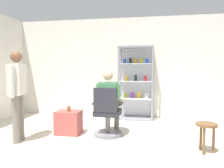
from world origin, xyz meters
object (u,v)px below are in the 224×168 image
Objects in this scene: tea_glass at (69,109)px; standing_customer at (17,90)px; display_cabinet_main at (136,82)px; storage_crate at (69,122)px; office_chair at (107,116)px; seated_shopkeeper at (109,99)px; wooden_stool at (206,129)px.

standing_customer reaches higher than tea_glass.
display_cabinet_main reaches higher than storage_crate.
office_chair is 0.36m from seated_shopkeeper.
display_cabinet_main is 2.08m from tea_glass.
seated_shopkeeper reaches higher than tea_glass.
wooden_stool is (1.68, -0.53, -0.02)m from office_chair.
standing_customer reaches higher than wooden_stool.
wooden_stool is at bearing 0.44° from standing_customer.
wooden_stool is at bearing -11.35° from tea_glass.
seated_shopkeeper is 2.75× the size of wooden_stool.
tea_glass is 0.23× the size of wooden_stool.
office_chair is 1.76m from wooden_stool.
standing_customer is at bearing -133.13° from display_cabinet_main.
seated_shopkeeper is at bearing 10.25° from storage_crate.
tea_glass is (-0.78, -0.20, -0.19)m from seated_shopkeeper.
storage_crate is 1.16m from standing_customer.
wooden_stool is at bearing -60.02° from display_cabinet_main.
office_chair reaches higher than wooden_stool.
storage_crate is (-0.80, 0.02, -0.16)m from office_chair.
display_cabinet_main is 1.98× the size of office_chair.
standing_customer is (-0.76, -0.52, 0.41)m from tea_glass.
display_cabinet_main is at bearing 46.87° from standing_customer.
office_chair is 2.04× the size of wooden_stool.
office_chair is 1.72m from standing_customer.
display_cabinet_main is 17.38× the size of tea_glass.
seated_shopkeeper is 1.84m from wooden_stool.
seated_shopkeeper is 0.83m from tea_glass.
tea_glass reaches higher than storage_crate.
wooden_stool is (2.48, -0.55, 0.14)m from storage_crate.
display_cabinet_main is 1.17× the size of standing_customer.
tea_glass is (-0.77, -0.04, 0.13)m from office_chair.
tea_glass reaches higher than wooden_stool.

